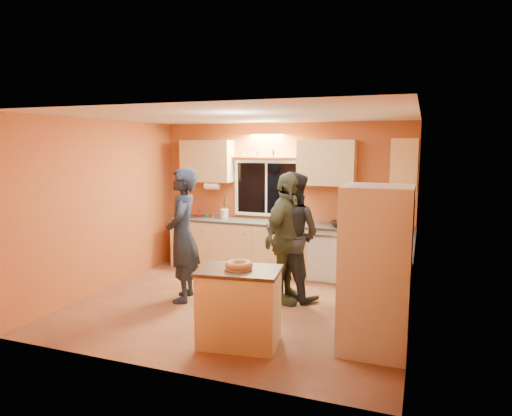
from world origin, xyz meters
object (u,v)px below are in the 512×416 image
at_px(island, 239,306).
at_px(person_right, 286,238).
at_px(person_left, 183,235).
at_px(person_center, 291,236).
at_px(refrigerator, 376,270).

bearing_deg(island, person_right, 78.70).
xyz_separation_m(island, person_right, (0.09, 1.53, 0.48)).
height_order(person_left, person_center, person_left).
bearing_deg(person_left, refrigerator, 56.39).
height_order(person_left, person_right, person_left).
bearing_deg(island, person_left, 132.31).
distance_m(refrigerator, person_center, 1.88).
distance_m(refrigerator, island, 1.54).
height_order(person_center, person_right, person_center).
relative_size(island, person_left, 0.51).
height_order(refrigerator, island, refrigerator).
bearing_deg(island, refrigerator, 6.90).
bearing_deg(person_center, island, 101.42).
xyz_separation_m(island, person_left, (-1.32, 1.09, 0.51)).
height_order(refrigerator, person_right, person_right).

